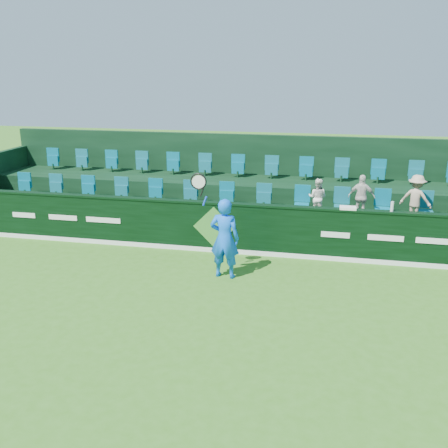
% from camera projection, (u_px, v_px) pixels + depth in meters
% --- Properties ---
extents(ground, '(60.00, 60.00, 0.00)m').
position_uv_depth(ground, '(169.00, 322.00, 9.56)').
color(ground, '#346D1A').
rests_on(ground, ground).
extents(sponsor_hoarding, '(16.00, 0.25, 1.35)m').
position_uv_depth(sponsor_hoarding, '(215.00, 227.00, 13.10)').
color(sponsor_hoarding, black).
rests_on(sponsor_hoarding, ground).
extents(stand_tier_front, '(16.00, 2.00, 0.80)m').
position_uv_depth(stand_tier_front, '(223.00, 224.00, 14.21)').
color(stand_tier_front, black).
rests_on(stand_tier_front, ground).
extents(stand_tier_back, '(16.00, 1.80, 1.30)m').
position_uv_depth(stand_tier_back, '(235.00, 200.00, 15.91)').
color(stand_tier_back, black).
rests_on(stand_tier_back, ground).
extents(stand_rear, '(16.00, 4.10, 2.60)m').
position_uv_depth(stand_rear, '(238.00, 179.00, 16.16)').
color(stand_rear, black).
rests_on(stand_rear, ground).
extents(seat_row_front, '(13.50, 0.50, 0.60)m').
position_uv_depth(seat_row_front, '(226.00, 197.00, 14.38)').
color(seat_row_front, '#066279').
rests_on(seat_row_front, stand_tier_front).
extents(seat_row_back, '(13.50, 0.50, 0.60)m').
position_uv_depth(seat_row_back, '(237.00, 168.00, 15.91)').
color(seat_row_back, '#066279').
rests_on(seat_row_back, stand_tier_back).
extents(tennis_player, '(1.17, 0.50, 2.51)m').
position_uv_depth(tennis_player, '(224.00, 238.00, 11.39)').
color(tennis_player, blue).
rests_on(tennis_player, ground).
extents(spectator_left, '(0.59, 0.51, 1.04)m').
position_uv_depth(spectator_left, '(317.00, 198.00, 13.45)').
color(spectator_left, white).
rests_on(spectator_left, stand_tier_front).
extents(spectator_middle, '(0.73, 0.38, 1.19)m').
position_uv_depth(spectator_middle, '(362.00, 197.00, 13.21)').
color(spectator_middle, beige).
rests_on(spectator_middle, stand_tier_front).
extents(spectator_right, '(0.92, 0.74, 1.25)m').
position_uv_depth(spectator_right, '(416.00, 199.00, 12.94)').
color(spectator_right, tan).
rests_on(spectator_right, stand_tier_front).
extents(towel, '(0.40, 0.26, 0.06)m').
position_uv_depth(towel, '(348.00, 208.00, 12.24)').
color(towel, white).
rests_on(towel, sponsor_hoarding).
extents(drinks_bottle, '(0.08, 0.08, 0.25)m').
position_uv_depth(drinks_bottle, '(392.00, 206.00, 12.01)').
color(drinks_bottle, silver).
rests_on(drinks_bottle, sponsor_hoarding).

